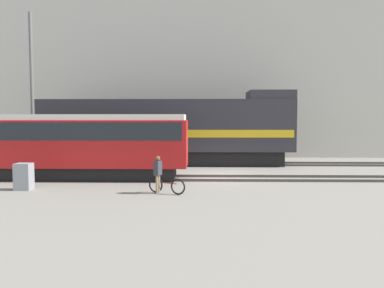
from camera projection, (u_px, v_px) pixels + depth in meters
name	position (u px, v px, depth m)	size (l,w,h in m)	color
ground_plane	(216.00, 176.00, 20.96)	(120.00, 120.00, 0.00)	gray
track_near	(217.00, 178.00, 19.67)	(60.00, 1.51, 0.14)	#47423D
track_far	(213.00, 164.00, 26.05)	(60.00, 1.51, 0.14)	#47423D
building_backdrop	(211.00, 69.00, 33.50)	(44.58, 6.00, 15.36)	beige
freight_locomotive	(168.00, 131.00, 25.97)	(17.38, 3.04, 5.09)	black
streetcar	(87.00, 142.00, 19.71)	(10.59, 2.54, 3.41)	black
bicycle	(167.00, 186.00, 15.88)	(1.63, 0.80, 0.74)	black
person	(158.00, 171.00, 15.86)	(0.35, 0.42, 1.61)	#8C7A5B
utility_pole_left	(32.00, 92.00, 22.81)	(0.21, 0.21, 9.61)	#595959
signal_box	(24.00, 177.00, 16.71)	(0.70, 0.60, 1.20)	gray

